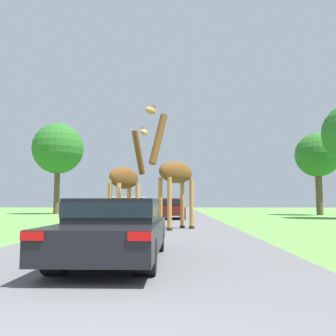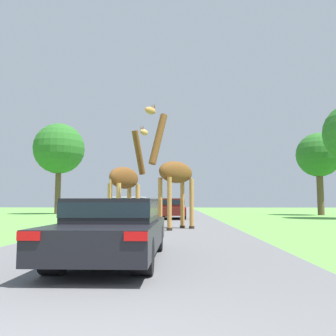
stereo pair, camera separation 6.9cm
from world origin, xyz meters
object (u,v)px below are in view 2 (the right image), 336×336
object	(u,v)px
car_queue_left	(130,209)
car_far_ahead	(172,208)
giraffe_companion	(126,180)
tree_far_right	(59,149)
car_queue_right	(161,207)
giraffe_near_road	(174,173)
car_lead_maroon	(115,227)
tree_centre_back	(319,156)

from	to	relation	value
car_queue_left	car_far_ahead	size ratio (longest dim) A/B	0.97
giraffe_companion	tree_far_right	xyz separation A→B (m)	(-9.84, 19.32, 4.38)
car_far_ahead	car_queue_right	bearing A→B (deg)	101.28
giraffe_near_road	tree_far_right	distance (m)	23.66
car_queue_left	giraffe_companion	bearing A→B (deg)	-84.00
car_lead_maroon	tree_far_right	distance (m)	30.71
car_queue_left	car_far_ahead	xyz separation A→B (m)	(2.34, 4.46, -0.02)
giraffe_companion	tree_centre_back	world-z (taller)	tree_centre_back
giraffe_near_road	car_far_ahead	xyz separation A→B (m)	(-0.31, 10.08, -1.61)
car_far_ahead	tree_far_right	world-z (taller)	tree_far_right
car_lead_maroon	car_far_ahead	size ratio (longest dim) A/B	1.01
giraffe_companion	car_queue_right	world-z (taller)	giraffe_companion
car_far_ahead	tree_centre_back	xyz separation A→B (m)	(13.23, 7.44, 4.65)
tree_centre_back	tree_far_right	world-z (taller)	tree_far_right
giraffe_companion	car_far_ahead	world-z (taller)	giraffe_companion
car_far_ahead	car_queue_left	bearing A→B (deg)	-117.65
car_queue_right	car_lead_maroon	bearing A→B (deg)	-89.04
car_queue_right	car_queue_left	xyz separation A→B (m)	(-1.25, -9.91, -0.02)
car_queue_right	car_far_ahead	bearing A→B (deg)	-78.72
car_far_ahead	tree_centre_back	world-z (taller)	tree_centre_back
tree_centre_back	tree_far_right	bearing A→B (deg)	174.34
tree_far_right	car_far_ahead	bearing A→B (deg)	-40.35
car_queue_right	car_queue_left	world-z (taller)	car_queue_right
giraffe_near_road	tree_centre_back	bearing A→B (deg)	-85.09
car_queue_right	car_queue_left	distance (m)	9.99
giraffe_companion	car_far_ahead	xyz separation A→B (m)	(1.82, 9.42, -1.38)
car_queue_left	tree_far_right	bearing A→B (deg)	122.97
giraffe_companion	car_queue_left	size ratio (longest dim) A/B	1.09
car_lead_maroon	car_queue_right	size ratio (longest dim) A/B	0.97
car_queue_left	tree_far_right	world-z (taller)	tree_far_right
giraffe_companion	car_queue_left	bearing A→B (deg)	125.41
giraffe_companion	car_queue_right	xyz separation A→B (m)	(0.73, 14.87, -1.34)
giraffe_companion	car_lead_maroon	distance (m)	8.96
tree_far_right	car_lead_maroon	bearing A→B (deg)	-68.67
car_queue_right	giraffe_companion	bearing A→B (deg)	-92.81
giraffe_companion	car_queue_left	distance (m)	5.17
giraffe_near_road	car_queue_left	bearing A→B (deg)	-23.47
car_queue_right	tree_centre_back	size ratio (longest dim) A/B	0.64
car_queue_left	tree_far_right	distance (m)	18.06
car_lead_maroon	tree_centre_back	distance (m)	29.54
car_queue_right	car_queue_left	size ratio (longest dim) A/B	1.07
giraffe_near_road	car_far_ahead	bearing A→B (deg)	-46.92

